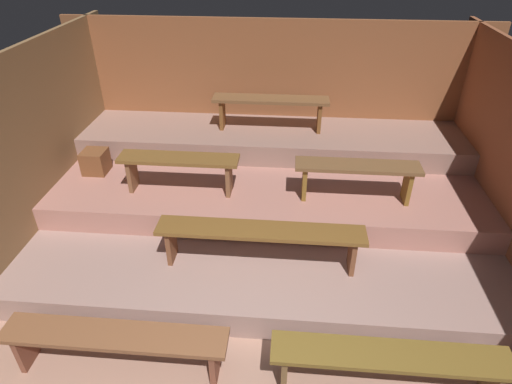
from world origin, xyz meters
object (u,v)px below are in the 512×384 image
object	(u,v)px
bench_upper_center	(271,105)
wooden_crate_middle	(95,162)
bench_middle_left	(179,165)
bench_floor_right	(390,361)
bench_middle_right	(357,172)
bench_lower_center	(260,235)
bench_floor_left	(115,341)

from	to	relation	value
bench_upper_center	wooden_crate_middle	size ratio (longest dim) A/B	5.32
bench_middle_left	bench_floor_right	bearing A→B (deg)	-43.67
bench_middle_right	bench_upper_center	size ratio (longest dim) A/B	0.89
bench_middle_right	wooden_crate_middle	world-z (taller)	bench_middle_right
bench_floor_right	wooden_crate_middle	bearing A→B (deg)	144.26
bench_lower_center	wooden_crate_middle	world-z (taller)	wooden_crate_middle
bench_middle_left	bench_lower_center	bearing A→B (deg)	-41.38
bench_floor_left	bench_middle_left	bearing A→B (deg)	87.16
bench_floor_left	wooden_crate_middle	xyz separation A→B (m)	(-1.12, 2.46, 0.37)
bench_lower_center	wooden_crate_middle	size ratio (longest dim) A/B	7.11
bench_floor_right	bench_middle_right	bearing A→B (deg)	92.84
bench_floor_right	bench_middle_right	xyz separation A→B (m)	(-0.10, 2.10, 0.58)
bench_floor_right	bench_lower_center	world-z (taller)	bench_lower_center
bench_lower_center	bench_middle_right	xyz separation A→B (m)	(1.05, 0.92, 0.28)
bench_upper_center	wooden_crate_middle	world-z (taller)	bench_upper_center
bench_lower_center	bench_upper_center	distance (m)	2.28
bench_lower_center	bench_middle_left	xyz separation A→B (m)	(-1.05, 0.92, 0.28)
bench_floor_right	bench_middle_left	size ratio (longest dim) A/B	1.36
bench_middle_right	bench_lower_center	bearing A→B (deg)	-138.63
bench_lower_center	bench_floor_left	bearing A→B (deg)	-134.38
bench_upper_center	bench_middle_right	bearing A→B (deg)	-49.87
bench_floor_left	bench_middle_right	bearing A→B (deg)	43.67
bench_lower_center	bench_middle_left	bearing A→B (deg)	138.62
bench_floor_right	bench_upper_center	world-z (taller)	bench_upper_center
bench_floor_left	bench_upper_center	distance (m)	3.66
bench_floor_left	bench_middle_left	size ratio (longest dim) A/B	1.36
wooden_crate_middle	bench_middle_right	bearing A→B (deg)	-6.23
bench_middle_left	bench_floor_left	bearing A→B (deg)	-92.84
bench_floor_right	bench_upper_center	distance (m)	3.68
bench_middle_left	bench_upper_center	size ratio (longest dim) A/B	0.89
bench_floor_left	bench_upper_center	world-z (taller)	bench_upper_center
bench_middle_right	bench_upper_center	distance (m)	1.70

